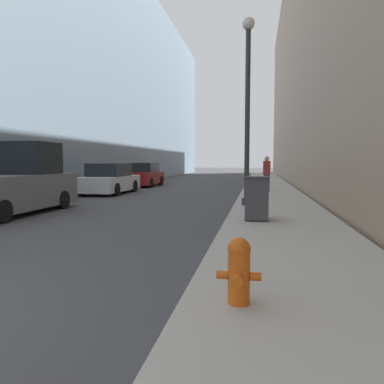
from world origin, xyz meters
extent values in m
cube|color=#ADA89E|center=(5.45, 18.00, 0.07)|extent=(2.96, 60.00, 0.15)
cube|color=#849EB2|center=(-11.04, 26.00, 8.69)|extent=(12.00, 60.00, 17.39)
cube|color=#9E7F66|center=(13.03, 26.00, 9.33)|extent=(12.00, 60.00, 18.66)
cylinder|color=#D15614|center=(4.61, 1.80, 0.42)|extent=(0.23, 0.23, 0.55)
sphere|color=#D15614|center=(4.61, 1.80, 0.74)|extent=(0.25, 0.25, 0.25)
cylinder|color=#D15614|center=(4.61, 1.80, 0.81)|extent=(0.07, 0.07, 0.05)
cylinder|color=#D15614|center=(4.61, 1.62, 0.45)|extent=(0.11, 0.12, 0.11)
cylinder|color=#D15614|center=(4.43, 1.80, 0.45)|extent=(0.12, 0.09, 0.09)
cylinder|color=#D15614|center=(4.79, 1.80, 0.45)|extent=(0.12, 0.09, 0.09)
cube|color=#3D3D42|center=(4.77, 7.65, 0.69)|extent=(0.59, 0.65, 1.02)
cube|color=#2D2D31|center=(4.77, 7.65, 1.23)|extent=(0.61, 0.67, 0.08)
cylinder|color=black|center=(4.52, 7.93, 0.23)|extent=(0.05, 0.16, 0.16)
cylinder|color=black|center=(5.02, 7.93, 0.23)|extent=(0.05, 0.16, 0.16)
cylinder|color=#2D332D|center=(4.41, 10.95, 0.27)|extent=(0.32, 0.32, 0.25)
cylinder|color=#2D332D|center=(4.41, 10.95, 3.13)|extent=(0.17, 0.17, 5.96)
sphere|color=silver|center=(4.41, 10.95, 6.28)|extent=(0.42, 0.42, 0.42)
cube|color=slate|center=(-2.93, 8.39, 0.71)|extent=(2.05, 5.12, 1.07)
cube|color=black|center=(-2.93, 9.29, 1.78)|extent=(1.88, 1.64, 1.07)
cylinder|color=black|center=(-3.88, 9.98, 0.32)|extent=(0.24, 0.64, 0.64)
cylinder|color=black|center=(-1.98, 9.98, 0.32)|extent=(0.24, 0.64, 0.64)
cylinder|color=black|center=(-1.98, 6.81, 0.32)|extent=(0.24, 0.64, 0.64)
cube|color=silver|center=(-2.82, 16.25, 0.53)|extent=(1.88, 4.45, 0.75)
cube|color=#1E2328|center=(-2.82, 16.25, 1.24)|extent=(1.65, 2.31, 0.66)
cylinder|color=black|center=(-3.68, 17.58, 0.32)|extent=(0.24, 0.64, 0.64)
cylinder|color=black|center=(-1.95, 17.58, 0.32)|extent=(0.24, 0.64, 0.64)
cylinder|color=black|center=(-3.68, 14.92, 0.32)|extent=(0.24, 0.64, 0.64)
cylinder|color=black|center=(-1.95, 14.92, 0.32)|extent=(0.24, 0.64, 0.64)
cube|color=maroon|center=(-2.81, 22.24, 0.56)|extent=(1.77, 4.23, 0.80)
cube|color=#1E2328|center=(-2.81, 22.24, 1.27)|extent=(1.56, 2.20, 0.62)
cylinder|color=black|center=(-3.63, 23.50, 0.32)|extent=(0.24, 0.64, 0.64)
cylinder|color=black|center=(-2.00, 23.50, 0.32)|extent=(0.24, 0.64, 0.64)
cylinder|color=black|center=(-3.63, 20.97, 0.32)|extent=(0.24, 0.64, 0.64)
cylinder|color=black|center=(-2.00, 20.97, 0.32)|extent=(0.24, 0.64, 0.64)
cube|color=#2D3347|center=(5.23, 17.10, 0.58)|extent=(0.31, 0.22, 0.87)
cube|color=maroon|center=(5.23, 17.10, 1.36)|extent=(0.36, 0.22, 0.69)
sphere|color=tan|center=(5.23, 17.10, 1.82)|extent=(0.23, 0.23, 0.23)
camera|label=1|loc=(4.80, -2.12, 1.66)|focal=35.00mm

